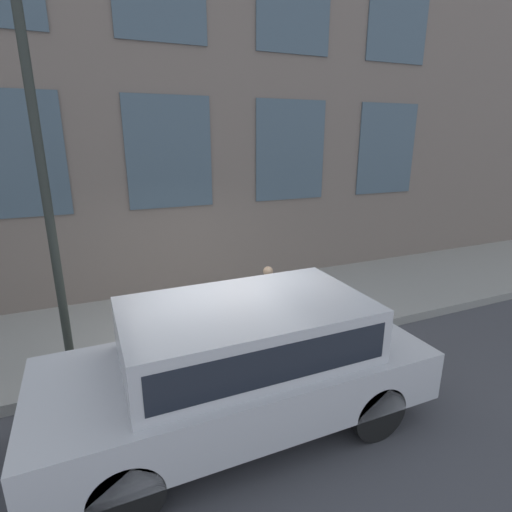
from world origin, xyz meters
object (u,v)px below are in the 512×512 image
Objects in this scene: fire_hydrant at (244,309)px; person at (268,290)px; street_lamp at (34,120)px; parked_truck_silver_near at (242,357)px.

person reaches higher than fire_hydrant.
street_lamp is (0.20, 2.66, 2.94)m from fire_hydrant.
person is at bearing -90.52° from street_lamp.
fire_hydrant is 0.81× the size of person.
street_lamp reaches higher than parked_truck_silver_near.
fire_hydrant is at bearing -22.14° from parked_truck_silver_near.
person is 2.38m from parked_truck_silver_near.
parked_truck_silver_near is at bearing -68.23° from person.
fire_hydrant is 0.16× the size of street_lamp.
street_lamp is at bearing 85.74° from fire_hydrant.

